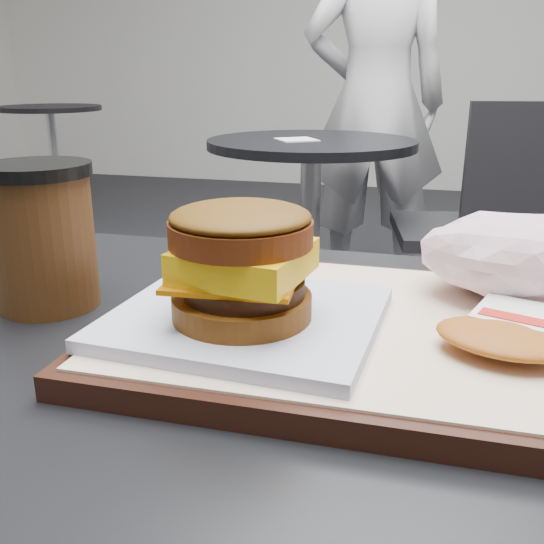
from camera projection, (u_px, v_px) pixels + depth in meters
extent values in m
cube|color=black|center=(340.00, 401.00, 0.42)|extent=(0.80, 0.60, 0.04)
cube|color=black|center=(366.00, 333.00, 0.46)|extent=(0.38, 0.28, 0.02)
cube|color=silver|center=(367.00, 320.00, 0.46)|extent=(0.36, 0.26, 0.00)
cube|color=white|center=(246.00, 317.00, 0.45)|extent=(0.20, 0.18, 0.01)
cylinder|color=#67380E|center=(242.00, 305.00, 0.43)|extent=(0.11, 0.11, 0.02)
cylinder|color=black|center=(244.00, 287.00, 0.43)|extent=(0.09, 0.09, 0.01)
cube|color=#CD6D07|center=(237.00, 276.00, 0.43)|extent=(0.09, 0.09, 0.00)
cube|color=yellow|center=(244.00, 261.00, 0.42)|extent=(0.09, 0.09, 0.02)
cylinder|color=#692C0F|center=(241.00, 233.00, 0.42)|extent=(0.11, 0.11, 0.02)
ellipsoid|color=brown|center=(240.00, 216.00, 0.41)|extent=(0.10, 0.10, 0.02)
cube|color=white|center=(544.00, 329.00, 0.42)|extent=(0.10, 0.08, 0.02)
ellipsoid|color=#BC651E|center=(502.00, 338.00, 0.40)|extent=(0.10, 0.08, 0.01)
cylinder|color=#462610|center=(44.00, 239.00, 0.52)|extent=(0.09, 0.09, 0.12)
cylinder|color=black|center=(35.00, 169.00, 0.50)|extent=(0.09, 0.09, 0.01)
cylinder|color=black|center=(307.00, 342.00, 2.25)|extent=(0.44, 0.44, 0.02)
cylinder|color=#A5A5AA|center=(309.00, 249.00, 2.14)|extent=(0.07, 0.07, 0.70)
cylinder|color=black|center=(311.00, 144.00, 2.02)|extent=(0.70, 0.70, 0.03)
cube|color=white|center=(297.00, 140.00, 1.99)|extent=(0.17, 0.17, 0.00)
cylinder|color=#99999E|center=(453.00, 299.00, 2.09)|extent=(0.06, 0.06, 0.44)
cube|color=black|center=(460.00, 231.00, 2.01)|extent=(0.49, 0.49, 0.04)
cube|color=black|center=(530.00, 167.00, 1.90)|extent=(0.40, 0.10, 0.40)
imported|color=silver|center=(375.00, 102.00, 2.56)|extent=(0.69, 0.53, 1.68)
cylinder|color=black|center=(62.00, 217.00, 4.17)|extent=(0.40, 0.40, 0.02)
cylinder|color=#A5A5AA|center=(56.00, 164.00, 4.06)|extent=(0.06, 0.06, 0.70)
cylinder|color=black|center=(50.00, 108.00, 3.94)|extent=(0.66, 0.66, 0.03)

